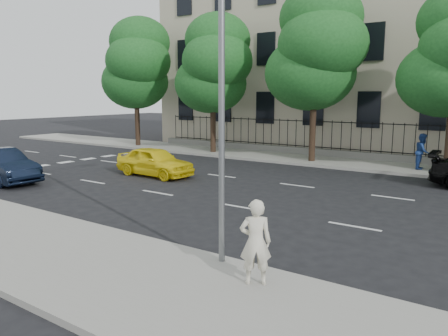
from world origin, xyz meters
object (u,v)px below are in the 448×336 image
object	(u,v)px
street_light	(235,37)
navy_sedan	(1,166)
yellow_taxi	(155,161)
woman_near	(256,242)

from	to	relation	value
street_light	navy_sedan	xyz separation A→B (m)	(-13.81, 1.91, -4.40)
street_light	navy_sedan	distance (m)	14.62
yellow_taxi	woman_near	xyz separation A→B (m)	(10.43, -8.11, 0.31)
navy_sedan	woman_near	xyz separation A→B (m)	(15.05, -3.05, 0.27)
street_light	navy_sedan	bearing A→B (deg)	172.14
woman_near	navy_sedan	bearing A→B (deg)	-45.53
yellow_taxi	navy_sedan	bearing A→B (deg)	139.59
street_light	woman_near	distance (m)	4.46
navy_sedan	woman_near	bearing A→B (deg)	-98.38
yellow_taxi	woman_near	world-z (taller)	woman_near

